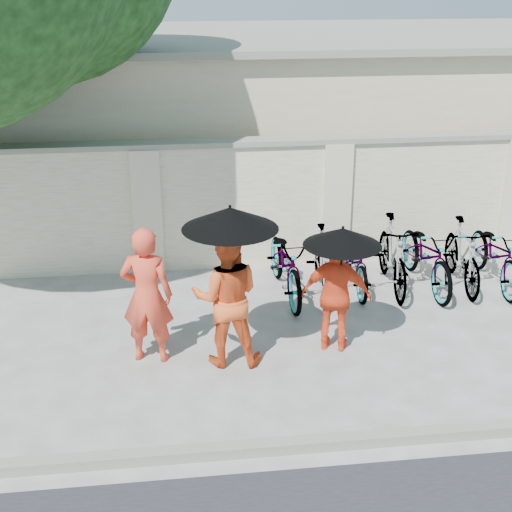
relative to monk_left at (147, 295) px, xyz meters
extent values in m
plane|color=#AEAEAE|center=(0.97, -0.32, -0.87)|extent=(80.00, 80.00, 0.00)
cube|color=gray|center=(0.97, -2.02, -0.81)|extent=(40.00, 0.16, 0.12)
cube|color=white|center=(1.97, 2.88, 0.13)|extent=(20.00, 0.30, 2.00)
cube|color=beige|center=(2.97, 6.68, 0.73)|extent=(14.00, 6.00, 3.20)
imported|color=#F2482E|center=(0.00, 0.00, 0.00)|extent=(0.71, 0.54, 1.75)
imported|color=#F15C26|center=(0.95, -0.18, 0.00)|extent=(0.92, 0.75, 1.75)
cylinder|color=black|center=(1.00, -0.26, 0.58)|extent=(0.02, 0.02, 0.92)
cone|color=black|center=(1.00, -0.26, 1.04)|extent=(1.12, 1.12, 0.26)
imported|color=#FF5224|center=(2.34, -0.03, -0.13)|extent=(0.94, 0.63, 1.49)
cylinder|color=black|center=(2.36, -0.11, 0.33)|extent=(0.02, 0.02, 0.72)
cone|color=black|center=(2.36, -0.11, 0.69)|extent=(0.95, 0.95, 0.22)
imported|color=#A6A5AA|center=(1.99, 1.62, -0.36)|extent=(0.78, 1.99, 1.03)
imported|color=#A6A5AA|center=(2.53, 1.62, -0.38)|extent=(0.62, 1.69, 0.99)
imported|color=#A6A5AA|center=(3.06, 1.76, -0.43)|extent=(0.65, 1.71, 0.89)
imported|color=#A6A5AA|center=(3.60, 1.66, -0.33)|extent=(0.67, 1.86, 1.09)
imported|color=#A6A5AA|center=(4.14, 1.66, -0.36)|extent=(0.75, 1.98, 1.03)
imported|color=#A6A5AA|center=(4.68, 1.61, -0.36)|extent=(0.63, 1.73, 1.02)
imported|color=#A6A5AA|center=(5.22, 1.61, -0.38)|extent=(0.72, 1.90, 0.99)
camera|label=1|loc=(0.35, -7.88, 3.72)|focal=50.00mm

